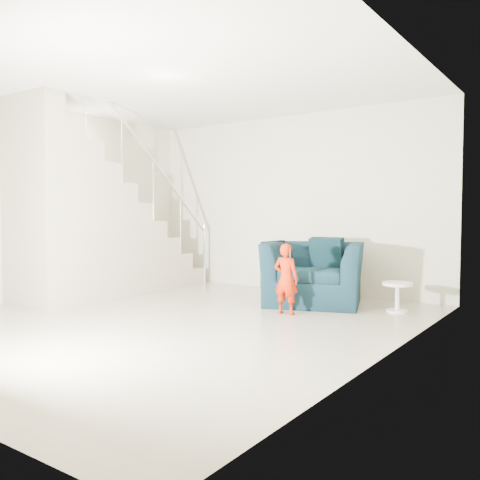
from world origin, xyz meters
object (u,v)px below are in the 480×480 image
at_px(staircase, 91,231).
at_px(armchair, 314,273).
at_px(toddler, 286,279).
at_px(side_table, 397,292).

bearing_deg(staircase, armchair, 24.39).
xyz_separation_m(toddler, side_table, (1.04, 0.87, -0.18)).
xyz_separation_m(armchair, staircase, (-2.88, -1.30, 0.54)).
bearing_deg(armchair, staircase, -174.82).
bearing_deg(side_table, armchair, -176.89).
height_order(toddler, side_table, toddler).
bearing_deg(staircase, side_table, 18.96).
relative_size(armchair, side_table, 3.45).
xyz_separation_m(armchair, toddler, (0.05, -0.81, 0.01)).
distance_m(toddler, staircase, 3.01).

